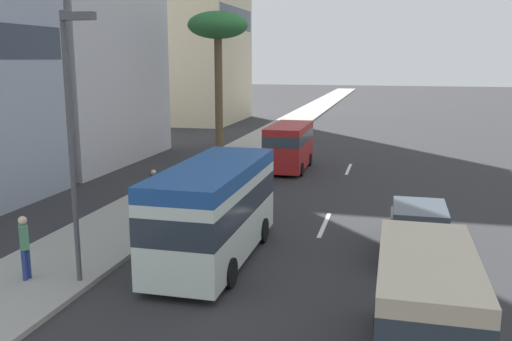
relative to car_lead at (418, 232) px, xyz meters
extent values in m
plane|color=#2D2D30|center=(18.21, 3.30, -0.79)|extent=(198.00, 198.00, 0.00)
cube|color=#9E9B93|center=(18.21, 10.65, -0.72)|extent=(162.00, 3.68, 0.15)
cube|color=silver|center=(2.64, 3.30, -0.79)|extent=(3.20, 0.16, 0.01)
cube|color=silver|center=(13.81, 3.30, -0.79)|extent=(3.20, 0.16, 0.01)
cube|color=black|center=(0.06, 0.00, -0.20)|extent=(4.32, 1.76, 0.83)
cube|color=#38424C|center=(-0.16, 0.00, 0.55)|extent=(2.37, 1.62, 0.68)
cylinder|color=black|center=(1.40, 0.81, -0.47)|extent=(0.64, 0.22, 0.64)
cylinder|color=black|center=(1.40, -0.81, -0.47)|extent=(0.64, 0.22, 0.64)
cylinder|color=black|center=(-1.28, 0.81, -0.47)|extent=(0.64, 0.22, 0.64)
cylinder|color=black|center=(-1.28, -0.81, -0.47)|extent=(0.64, 0.22, 0.64)
cube|color=#A51E1E|center=(12.84, 6.59, 0.59)|extent=(5.03, 1.99, 2.37)
cube|color=#2D3842|center=(12.84, 6.59, 1.11)|extent=(5.04, 1.99, 0.57)
cylinder|color=black|center=(11.34, 5.65, -0.43)|extent=(0.72, 0.24, 0.72)
cylinder|color=black|center=(11.34, 7.54, -0.43)|extent=(0.72, 0.24, 0.72)
cylinder|color=black|center=(14.35, 5.65, -0.43)|extent=(0.72, 0.24, 0.72)
cylinder|color=black|center=(14.35, 7.54, -0.43)|extent=(0.72, 0.24, 0.72)
cube|color=beige|center=(-6.66, 0.12, 0.50)|extent=(4.62, 1.92, 2.19)
cube|color=#2D3842|center=(-6.66, 0.12, 0.98)|extent=(4.63, 1.92, 0.52)
cylinder|color=black|center=(-5.27, 1.04, -0.43)|extent=(0.72, 0.24, 0.72)
cylinder|color=black|center=(-5.27, -0.79, -0.43)|extent=(0.72, 0.24, 0.72)
cube|color=silver|center=(-1.84, 6.19, 0.61)|extent=(6.86, 2.25, 2.35)
cube|color=#1E4C93|center=(-1.84, 6.19, 2.01)|extent=(6.86, 2.25, 0.45)
cube|color=#28333D|center=(-1.84, 6.19, 1.06)|extent=(6.87, 2.26, 0.78)
cylinder|color=black|center=(-3.83, 5.12, -0.37)|extent=(0.84, 0.26, 0.84)
cylinder|color=black|center=(-3.83, 7.26, -0.37)|extent=(0.84, 0.26, 0.84)
cylinder|color=black|center=(0.15, 5.12, -0.37)|extent=(0.84, 0.26, 0.84)
cylinder|color=black|center=(0.15, 7.26, -0.37)|extent=(0.84, 0.26, 0.84)
cylinder|color=navy|center=(-5.08, 10.67, -0.20)|extent=(0.14, 0.14, 0.88)
cylinder|color=navy|center=(-4.92, 10.67, -0.20)|extent=(0.14, 0.14, 0.88)
cube|color=#4C8C66|center=(-5.00, 10.67, 0.59)|extent=(0.38, 0.38, 0.70)
sphere|color=beige|center=(-5.00, 10.67, 1.06)|extent=(0.24, 0.24, 0.24)
cylinder|color=#4C8C66|center=(3.08, 10.49, -0.27)|extent=(0.14, 0.14, 0.75)
cylinder|color=#4C8C66|center=(3.24, 10.49, -0.27)|extent=(0.14, 0.14, 0.75)
cube|color=#333338|center=(3.16, 10.49, 0.40)|extent=(0.37, 0.39, 0.59)
sphere|color=beige|center=(3.16, 10.49, 0.80)|extent=(0.20, 0.20, 0.20)
cylinder|color=brown|center=(16.20, 11.80, 3.13)|extent=(0.49, 0.49, 7.54)
ellipsoid|color=#2D7238|center=(16.20, 11.80, 7.46)|extent=(3.75, 3.75, 1.69)
cylinder|color=#4C4C51|center=(-4.71, 9.21, 2.98)|extent=(0.14, 0.14, 7.25)
cube|color=#4C4C51|center=(-4.71, 8.76, 6.46)|extent=(0.24, 0.90, 0.20)
cube|color=#2D3847|center=(35.39, 16.09, 9.21)|extent=(10.71, 0.08, 2.08)
camera|label=1|loc=(-17.59, 0.94, 5.40)|focal=38.87mm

